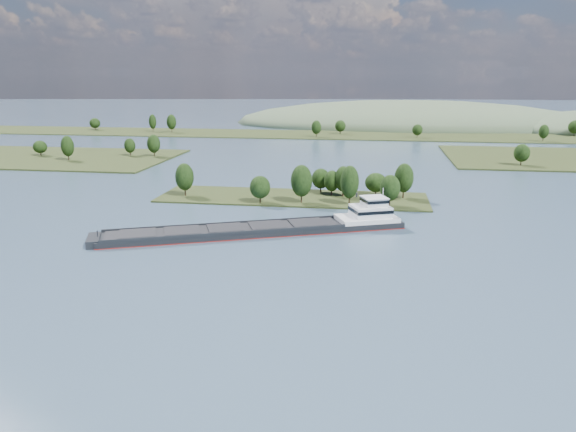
# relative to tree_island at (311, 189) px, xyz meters

# --- Properties ---
(ground) EXTENTS (1800.00, 1800.00, 0.00)m
(ground) POSITION_rel_tree_island_xyz_m (-6.96, -58.74, -4.14)
(ground) COLOR #334358
(ground) RESTS_ON ground
(tree_island) EXTENTS (100.00, 30.13, 15.17)m
(tree_island) POSITION_rel_tree_island_xyz_m (0.00, 0.00, 0.00)
(tree_island) COLOR #273115
(tree_island) RESTS_ON ground
(back_shoreline) EXTENTS (900.00, 60.00, 15.21)m
(back_shoreline) POSITION_rel_tree_island_xyz_m (2.54, 221.07, -3.44)
(back_shoreline) COLOR #273115
(back_shoreline) RESTS_ON ground
(hill_west) EXTENTS (320.00, 160.00, 44.00)m
(hill_west) POSITION_rel_tree_island_xyz_m (53.04, 321.26, -4.14)
(hill_west) COLOR #44573B
(hill_west) RESTS_ON ground
(cargo_barge) EXTENTS (88.78, 44.98, 12.39)m
(cargo_barge) POSITION_rel_tree_island_xyz_m (-5.58, -45.26, -2.58)
(cargo_barge) COLOR black
(cargo_barge) RESTS_ON ground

